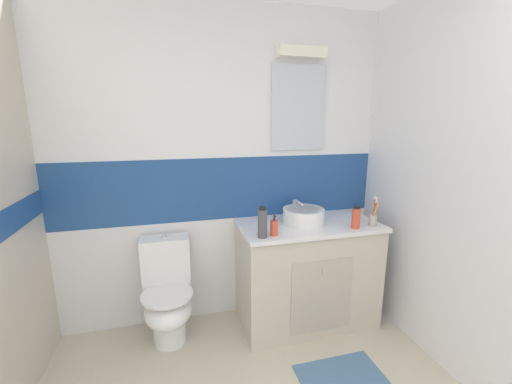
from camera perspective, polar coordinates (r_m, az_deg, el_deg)
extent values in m
cube|color=white|center=(2.86, -5.53, -12.56)|extent=(3.20, 0.10, 0.85)
cube|color=#234C8C|center=(2.64, -5.83, 0.78)|extent=(3.20, 0.10, 0.50)
cube|color=white|center=(2.60, -6.27, 18.86)|extent=(3.20, 0.10, 1.15)
cube|color=silver|center=(2.70, 7.53, 14.56)|extent=(0.46, 0.02, 0.67)
cube|color=white|center=(2.71, 8.14, 23.37)|extent=(0.39, 0.10, 0.08)
cube|color=white|center=(2.22, 37.66, -0.15)|extent=(0.10, 3.48, 2.50)
cube|color=beige|center=(2.74, 8.91, -14.17)|extent=(1.07, 0.56, 0.82)
cube|color=white|center=(2.57, 9.33, -5.78)|extent=(1.09, 0.58, 0.03)
cube|color=#B6AD9F|center=(2.54, 11.59, -17.70)|extent=(0.48, 0.01, 0.57)
cylinder|color=silver|center=(2.43, 11.98, -13.70)|extent=(0.02, 0.02, 0.03)
cylinder|color=white|center=(2.55, 8.41, -4.21)|extent=(0.32, 0.32, 0.12)
cylinder|color=#AFB1BA|center=(2.53, 8.45, -3.08)|extent=(0.27, 0.27, 0.01)
cylinder|color=silver|center=(2.71, 6.81, -2.83)|extent=(0.03, 0.03, 0.14)
cylinder|color=silver|center=(2.61, 7.59, -1.87)|extent=(0.02, 0.15, 0.02)
cylinder|color=white|center=(2.71, -15.07, -22.68)|extent=(0.24, 0.24, 0.18)
ellipsoid|color=white|center=(2.57, -15.34, -19.54)|extent=(0.34, 0.42, 0.22)
cylinder|color=white|center=(2.51, -15.51, -17.18)|extent=(0.37, 0.37, 0.02)
cube|color=white|center=(2.62, -15.73, -11.60)|extent=(0.36, 0.17, 0.37)
cylinder|color=silver|center=(2.55, -15.99, -7.62)|extent=(0.04, 0.04, 0.02)
cylinder|color=#B2ADA3|center=(2.61, 19.98, -4.76)|extent=(0.06, 0.06, 0.09)
cylinder|color=gold|center=(2.59, 20.35, -3.36)|extent=(0.03, 0.04, 0.17)
cube|color=white|center=(2.57, 20.50, -1.52)|extent=(0.02, 0.02, 0.03)
cylinder|color=#D83F4C|center=(2.60, 20.19, -3.09)|extent=(0.04, 0.04, 0.19)
cube|color=white|center=(2.58, 20.35, -1.08)|extent=(0.02, 0.02, 0.03)
cylinder|color=#D83F4C|center=(2.59, 20.36, -3.17)|extent=(0.04, 0.02, 0.18)
cube|color=white|center=(2.57, 20.52, -1.19)|extent=(0.02, 0.02, 0.03)
cylinder|color=#D84C33|center=(2.26, 3.23, -6.37)|extent=(0.05, 0.05, 0.11)
cylinder|color=#262626|center=(2.24, 3.26, -4.64)|extent=(0.01, 0.01, 0.04)
cylinder|color=#262626|center=(2.22, 3.36, -4.28)|extent=(0.01, 0.02, 0.01)
cylinder|color=#4C4C51|center=(2.21, 1.16, -5.64)|extent=(0.07, 0.07, 0.20)
cylinder|color=black|center=(2.17, 1.17, -2.93)|extent=(0.05, 0.05, 0.02)
cylinder|color=#D84C33|center=(2.51, 17.32, -4.49)|extent=(0.06, 0.06, 0.15)
cylinder|color=black|center=(2.49, 17.44, -2.61)|extent=(0.04, 0.04, 0.02)
cube|color=#4C7299|center=(2.48, 14.98, -29.21)|extent=(0.55, 0.36, 0.01)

